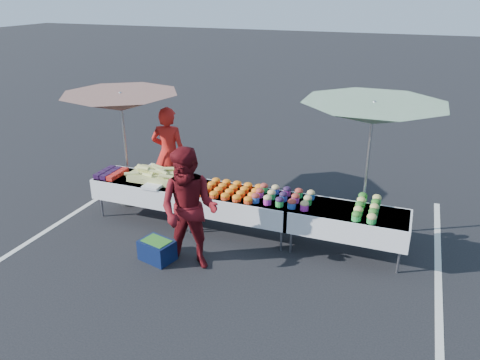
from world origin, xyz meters
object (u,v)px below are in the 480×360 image
(customer, at_px, (189,210))
(umbrella_right, at_px, (373,114))
(umbrella_left, at_px, (121,103))
(table_left, at_px, (147,188))
(storage_bin, at_px, (157,250))
(vendor, at_px, (169,154))
(table_right, at_px, (348,220))
(table_center, at_px, (240,203))

(customer, bearing_deg, umbrella_right, 34.28)
(customer, xyz_separation_m, umbrella_left, (-2.13, 1.60, 1.06))
(customer, height_order, umbrella_right, umbrella_right)
(customer, distance_m, umbrella_right, 3.19)
(table_left, bearing_deg, storage_bin, -54.23)
(vendor, distance_m, customer, 2.58)
(table_left, bearing_deg, vendor, 92.02)
(storage_bin, bearing_deg, umbrella_right, 48.39)
(table_left, xyz_separation_m, storage_bin, (0.89, -1.24, -0.41))
(vendor, relative_size, umbrella_right, 0.62)
(table_right, bearing_deg, table_left, 180.00)
(customer, xyz_separation_m, storage_bin, (-0.57, -0.04, -0.77))
(table_left, bearing_deg, table_right, 0.00)
(table_left, xyz_separation_m, table_center, (1.80, 0.00, 0.00))
(table_right, relative_size, vendor, 1.00)
(table_right, height_order, vendor, vendor)
(umbrella_right, bearing_deg, customer, -140.48)
(table_left, xyz_separation_m, umbrella_left, (-0.67, 0.40, 1.41))
(table_center, relative_size, umbrella_right, 0.62)
(vendor, bearing_deg, customer, 117.02)
(table_left, relative_size, storage_bin, 3.17)
(table_center, height_order, customer, customer)
(table_right, height_order, storage_bin, table_right)
(table_left, bearing_deg, customer, -39.38)
(customer, distance_m, umbrella_left, 2.87)
(vendor, bearing_deg, table_right, 157.69)
(customer, bearing_deg, table_center, 68.91)
(vendor, bearing_deg, table_center, 145.40)
(table_left, relative_size, customer, 0.99)
(table_right, xyz_separation_m, storage_bin, (-2.71, -1.24, -0.41))
(customer, bearing_deg, umbrella_left, 137.89)
(table_left, height_order, table_center, same)
(table_left, relative_size, umbrella_left, 0.75)
(customer, bearing_deg, vendor, 120.12)
(table_right, distance_m, umbrella_left, 4.52)
(umbrella_right, relative_size, storage_bin, 5.11)
(umbrella_left, height_order, umbrella_right, umbrella_right)
(table_center, relative_size, storage_bin, 3.17)
(table_right, height_order, customer, customer)
(table_center, distance_m, umbrella_left, 2.88)
(table_center, bearing_deg, table_left, 180.00)
(table_center, relative_size, vendor, 1.00)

